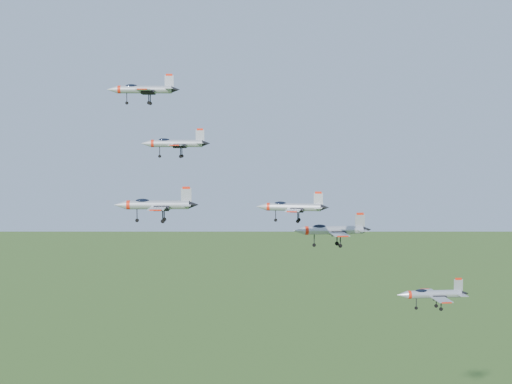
{
  "coord_description": "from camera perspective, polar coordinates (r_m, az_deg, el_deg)",
  "views": [
    {
      "loc": [
        5.75,
        -118.57,
        132.09
      ],
      "look_at": [
        3.57,
        -2.26,
        123.14
      ],
      "focal_mm": 50.0,
      "sensor_mm": 36.0,
      "label": 1
    }
  ],
  "objects": [
    {
      "name": "jet_left_high",
      "position": [
        116.34,
        -6.53,
        3.9
      ],
      "size": [
        11.3,
        9.28,
        3.03
      ],
      "rotation": [
        0.0,
        0.0,
        0.01
      ],
      "color": "#989DA4"
    },
    {
      "name": "jet_trail",
      "position": [
        118.84,
        13.9,
        -7.93
      ],
      "size": [
        11.99,
        9.99,
        3.2
      ],
      "rotation": [
        0.0,
        0.0,
        0.13
      ],
      "color": "#989DA4"
    },
    {
      "name": "jet_right_low",
      "position": [
        111.53,
        2.85,
        -1.19
      ],
      "size": [
        11.54,
        9.62,
        3.08
      ],
      "rotation": [
        0.0,
        0.0,
        -0.13
      ],
      "color": "#989DA4"
    },
    {
      "name": "jet_right_high",
      "position": [
        102.92,
        -8.06,
        -1.01
      ],
      "size": [
        12.18,
        10.05,
        3.26
      ],
      "rotation": [
        0.0,
        0.0,
        0.05
      ],
      "color": "#989DA4"
    },
    {
      "name": "jet_lead",
      "position": [
        137.16,
        -9.07,
        8.11
      ],
      "size": [
        13.8,
        11.38,
        3.69
      ],
      "rotation": [
        0.0,
        0.0,
        0.05
      ],
      "color": "#989DA4"
    },
    {
      "name": "jet_left_low",
      "position": [
        123.91,
        6.04,
        -3.04
      ],
      "size": [
        13.93,
        11.62,
        3.72
      ],
      "rotation": [
        0.0,
        0.0,
        0.14
      ],
      "color": "#989DA4"
    }
  ]
}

